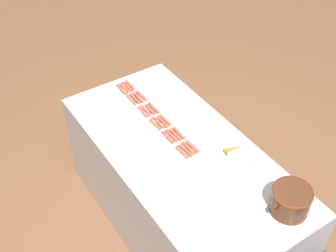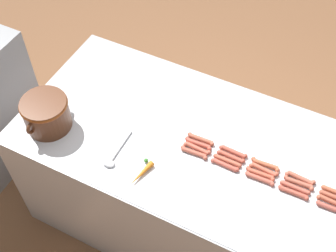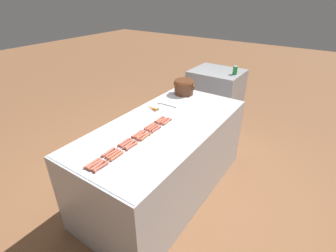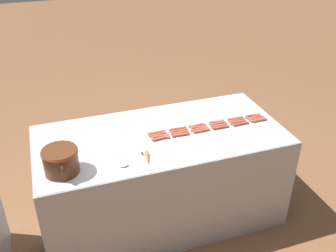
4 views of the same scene
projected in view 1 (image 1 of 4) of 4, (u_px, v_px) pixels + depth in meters
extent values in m
plane|color=brown|center=(179.00, 223.00, 3.97)|extent=(20.00, 20.00, 0.00)
cube|color=#ADAFB5|center=(180.00, 190.00, 3.67)|extent=(1.02, 2.14, 0.91)
cube|color=silver|center=(181.00, 150.00, 3.36)|extent=(1.00, 2.09, 0.00)
cylinder|color=#B95D46|center=(130.00, 85.00, 3.95)|extent=(0.03, 0.14, 0.03)
sphere|color=#B95D46|center=(127.00, 81.00, 4.00)|extent=(0.03, 0.03, 0.03)
sphere|color=#B95D46|center=(134.00, 89.00, 3.91)|extent=(0.03, 0.03, 0.03)
cylinder|color=#B35244|center=(141.00, 96.00, 3.84)|extent=(0.03, 0.14, 0.03)
sphere|color=#B35244|center=(138.00, 92.00, 3.88)|extent=(0.03, 0.03, 0.03)
sphere|color=#B35244|center=(145.00, 100.00, 3.80)|extent=(0.03, 0.03, 0.03)
cylinder|color=#B85140|center=(153.00, 108.00, 3.72)|extent=(0.03, 0.14, 0.03)
sphere|color=#B85140|center=(149.00, 103.00, 3.76)|extent=(0.03, 0.03, 0.03)
sphere|color=#B85140|center=(158.00, 112.00, 3.67)|extent=(0.03, 0.03, 0.03)
cylinder|color=#BA5746|center=(165.00, 120.00, 3.60)|extent=(0.03, 0.14, 0.03)
sphere|color=#BA5746|center=(161.00, 115.00, 3.65)|extent=(0.03, 0.03, 0.03)
sphere|color=#BA5746|center=(170.00, 124.00, 3.56)|extent=(0.03, 0.03, 0.03)
cylinder|color=#BE5241|center=(179.00, 133.00, 3.48)|extent=(0.03, 0.14, 0.03)
sphere|color=#BE5241|center=(174.00, 128.00, 3.53)|extent=(0.03, 0.03, 0.03)
sphere|color=#BE5241|center=(184.00, 138.00, 3.44)|extent=(0.03, 0.03, 0.03)
cylinder|color=#B95844|center=(192.00, 146.00, 3.37)|extent=(0.03, 0.14, 0.03)
sphere|color=#B95844|center=(188.00, 141.00, 3.42)|extent=(0.03, 0.03, 0.03)
sphere|color=#B95844|center=(197.00, 152.00, 3.33)|extent=(0.03, 0.03, 0.03)
cylinder|color=#B25843|center=(128.00, 86.00, 3.94)|extent=(0.03, 0.14, 0.03)
sphere|color=#B25843|center=(124.00, 83.00, 3.98)|extent=(0.03, 0.03, 0.03)
sphere|color=#B25843|center=(132.00, 90.00, 3.90)|extent=(0.03, 0.03, 0.03)
cylinder|color=#B1563D|center=(138.00, 97.00, 3.82)|extent=(0.03, 0.14, 0.03)
sphere|color=#B1563D|center=(134.00, 94.00, 3.86)|extent=(0.03, 0.03, 0.03)
sphere|color=#B1563D|center=(143.00, 102.00, 3.78)|extent=(0.03, 0.03, 0.03)
cylinder|color=#B95846|center=(150.00, 109.00, 3.70)|extent=(0.03, 0.14, 0.03)
sphere|color=#B95846|center=(146.00, 105.00, 3.75)|extent=(0.03, 0.03, 0.03)
sphere|color=#B95846|center=(155.00, 114.00, 3.66)|extent=(0.03, 0.03, 0.03)
cylinder|color=#BD573F|center=(162.00, 121.00, 3.59)|extent=(0.03, 0.14, 0.03)
sphere|color=#BD573F|center=(158.00, 117.00, 3.63)|extent=(0.03, 0.03, 0.03)
sphere|color=#BD573F|center=(167.00, 126.00, 3.54)|extent=(0.03, 0.03, 0.03)
cylinder|color=#B75942|center=(175.00, 134.00, 3.47)|extent=(0.03, 0.14, 0.03)
sphere|color=#B75942|center=(171.00, 130.00, 3.51)|extent=(0.03, 0.03, 0.03)
sphere|color=#B75942|center=(180.00, 139.00, 3.43)|extent=(0.03, 0.03, 0.03)
cylinder|color=#BB5945|center=(189.00, 148.00, 3.36)|extent=(0.03, 0.14, 0.03)
sphere|color=#BB5945|center=(183.00, 143.00, 3.40)|extent=(0.03, 0.03, 0.03)
sphere|color=#BB5945|center=(194.00, 153.00, 3.32)|extent=(0.03, 0.03, 0.03)
cylinder|color=#BD5D45|center=(125.00, 88.00, 3.93)|extent=(0.03, 0.14, 0.03)
sphere|color=#BD5D45|center=(121.00, 84.00, 3.97)|extent=(0.03, 0.03, 0.03)
sphere|color=#BD5D45|center=(128.00, 92.00, 3.88)|extent=(0.03, 0.03, 0.03)
cylinder|color=#B0553E|center=(135.00, 98.00, 3.81)|extent=(0.03, 0.14, 0.03)
sphere|color=#B0553E|center=(131.00, 94.00, 3.85)|extent=(0.03, 0.03, 0.03)
sphere|color=#B0553E|center=(139.00, 103.00, 3.77)|extent=(0.03, 0.03, 0.03)
cylinder|color=#B15B46|center=(146.00, 110.00, 3.69)|extent=(0.03, 0.14, 0.03)
sphere|color=#B15B46|center=(142.00, 106.00, 3.74)|extent=(0.03, 0.03, 0.03)
sphere|color=#B15B46|center=(150.00, 115.00, 3.65)|extent=(0.03, 0.03, 0.03)
cylinder|color=#BE5943|center=(159.00, 122.00, 3.58)|extent=(0.04, 0.14, 0.03)
sphere|color=#BE5943|center=(153.00, 118.00, 3.62)|extent=(0.03, 0.03, 0.03)
sphere|color=#BE5943|center=(164.00, 127.00, 3.54)|extent=(0.03, 0.03, 0.03)
cylinder|color=#B7503D|center=(171.00, 136.00, 3.46)|extent=(0.03, 0.14, 0.03)
sphere|color=#B7503D|center=(166.00, 131.00, 3.50)|extent=(0.03, 0.03, 0.03)
sphere|color=#B7503D|center=(177.00, 140.00, 3.42)|extent=(0.03, 0.03, 0.03)
cylinder|color=#BE503F|center=(186.00, 150.00, 3.34)|extent=(0.03, 0.14, 0.03)
sphere|color=#BE503F|center=(181.00, 145.00, 3.39)|extent=(0.03, 0.03, 0.03)
sphere|color=#BE503F|center=(191.00, 156.00, 3.30)|extent=(0.03, 0.03, 0.03)
cylinder|color=#B65643|center=(121.00, 89.00, 3.91)|extent=(0.03, 0.14, 0.03)
sphere|color=#B65643|center=(117.00, 85.00, 3.95)|extent=(0.03, 0.03, 0.03)
sphere|color=#B65643|center=(125.00, 93.00, 3.87)|extent=(0.03, 0.03, 0.03)
cylinder|color=#BB5B3E|center=(131.00, 100.00, 3.80)|extent=(0.03, 0.14, 0.03)
sphere|color=#BB5B3E|center=(127.00, 96.00, 3.84)|extent=(0.03, 0.03, 0.03)
sphere|color=#BB5B3E|center=(135.00, 104.00, 3.76)|extent=(0.03, 0.03, 0.03)
cylinder|color=#B75D47|center=(143.00, 112.00, 3.68)|extent=(0.04, 0.14, 0.03)
sphere|color=#B75D47|center=(138.00, 107.00, 3.72)|extent=(0.03, 0.03, 0.03)
sphere|color=#B75D47|center=(148.00, 116.00, 3.64)|extent=(0.03, 0.03, 0.03)
cylinder|color=#BA5E3E|center=(155.00, 124.00, 3.56)|extent=(0.03, 0.14, 0.03)
sphere|color=#BA5E3E|center=(151.00, 119.00, 3.61)|extent=(0.03, 0.03, 0.03)
sphere|color=#BA5E3E|center=(159.00, 129.00, 3.52)|extent=(0.03, 0.03, 0.03)
cylinder|color=#B6513E|center=(168.00, 137.00, 3.45)|extent=(0.03, 0.14, 0.03)
sphere|color=#B6513E|center=(162.00, 132.00, 3.49)|extent=(0.03, 0.03, 0.03)
sphere|color=#B6513E|center=(173.00, 142.00, 3.41)|extent=(0.03, 0.03, 0.03)
cylinder|color=#B15942|center=(182.00, 152.00, 3.33)|extent=(0.03, 0.14, 0.03)
sphere|color=#B15942|center=(177.00, 146.00, 3.37)|extent=(0.03, 0.03, 0.03)
sphere|color=#B15942|center=(187.00, 158.00, 3.28)|extent=(0.03, 0.03, 0.03)
cylinder|color=#562D19|center=(290.00, 200.00, 2.88)|extent=(0.26, 0.26, 0.19)
torus|color=brown|center=(293.00, 192.00, 2.82)|extent=(0.27, 0.27, 0.03)
torus|color=#562D19|center=(305.00, 190.00, 2.92)|extent=(0.07, 0.02, 0.07)
torus|color=#562D19|center=(276.00, 207.00, 2.81)|extent=(0.07, 0.02, 0.07)
cylinder|color=#B7B7BC|center=(238.00, 171.00, 3.20)|extent=(0.22, 0.01, 0.01)
ellipsoid|color=#B7B7BC|center=(252.00, 163.00, 3.25)|extent=(0.05, 0.07, 0.02)
cone|color=orange|center=(234.00, 148.00, 3.35)|extent=(0.17, 0.07, 0.03)
sphere|color=#387F2D|center=(227.00, 154.00, 3.31)|extent=(0.02, 0.02, 0.02)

